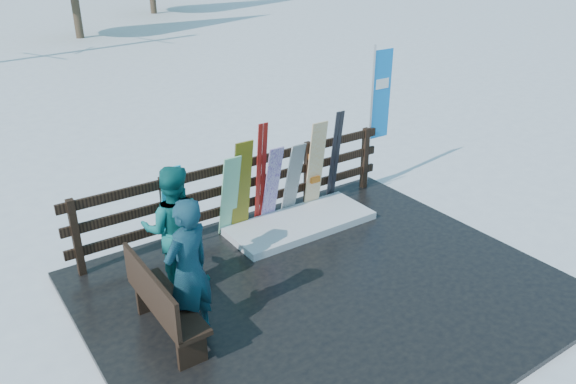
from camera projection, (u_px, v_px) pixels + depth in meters
ground at (326, 293)px, 7.58m from camera, size 700.00×700.00×0.00m
deck at (326, 290)px, 7.56m from camera, size 6.00×5.00×0.08m
fence at (242, 187)px, 8.91m from camera, size 5.60×0.10×1.15m
snow_patch at (300, 223)px, 9.09m from camera, size 2.39×1.00×0.12m
bench at (161, 302)px, 6.41m from camera, size 0.41×1.50×0.97m
snowboard_0 at (172, 210)px, 8.06m from camera, size 0.29×0.25×1.42m
snowboard_1 at (230, 196)px, 8.56m from camera, size 0.28×0.34×1.37m
snowboard_2 at (242, 187)px, 8.63m from camera, size 0.30×0.29×1.56m
snowboard_3 at (272, 185)px, 8.96m from camera, size 0.25×0.34×1.35m
snowboard_4 at (293, 180)px, 9.18m from camera, size 0.27×0.37×1.32m
snowboard_5 at (315, 166)px, 9.35m from camera, size 0.30×0.24×1.59m
ski_pair_a at (261, 174)px, 8.85m from camera, size 0.16×0.22×1.74m
ski_pair_b at (335, 157)px, 9.63m from camera, size 0.17×0.23×1.67m
rental_flag at (379, 100)px, 10.03m from camera, size 0.45×0.04×2.60m
person_front at (188, 271)px, 6.29m from camera, size 0.76×0.63×1.78m
person_back at (174, 229)px, 7.24m from camera, size 1.05×0.97×1.73m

